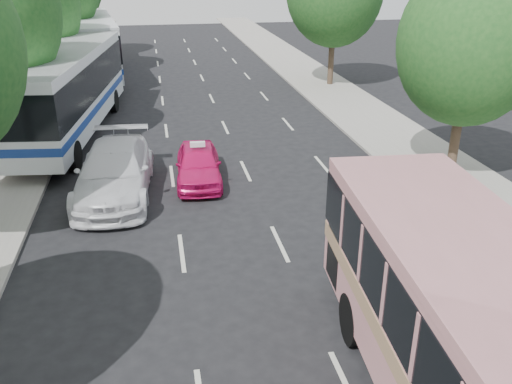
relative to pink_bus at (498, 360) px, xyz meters
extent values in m
plane|color=black|center=(-2.55, 4.00, -2.20)|extent=(120.00, 120.00, 0.00)
cube|color=#9E998E|center=(-11.05, 24.00, -2.13)|extent=(4.00, 90.00, 0.15)
cube|color=#9E998E|center=(5.95, 24.00, -2.14)|extent=(4.00, 90.00, 0.12)
cube|color=#9E998E|center=(-12.85, 24.00, -1.30)|extent=(0.30, 90.00, 1.50)
cylinder|color=#38281E|center=(-11.25, 18.00, -0.30)|extent=(0.36, 0.36, 3.80)
cylinder|color=#38281E|center=(-11.15, 26.00, -0.45)|extent=(0.36, 0.36, 3.50)
ellipsoid|color=#1A4B1B|center=(-11.15, 26.00, 3.23)|extent=(5.52, 5.52, 6.35)
cylinder|color=#38281E|center=(-11.05, 34.00, -0.21)|extent=(0.36, 0.36, 3.99)
cylinder|color=#38281E|center=(-11.25, 42.00, -0.34)|extent=(0.36, 0.36, 3.72)
cylinder|color=#38281E|center=(6.15, 12.00, -0.59)|extent=(0.36, 0.36, 3.23)
ellipsoid|color=#1A4B1B|center=(6.15, 12.00, 2.81)|extent=(5.10, 5.10, 5.87)
sphere|color=#1A4B1B|center=(6.55, 11.70, 3.83)|extent=(3.32, 3.31, 3.31)
cylinder|color=#38281E|center=(6.45, 28.00, -0.30)|extent=(0.36, 0.36, 3.80)
cube|color=#CA8287|center=(0.00, 0.00, -0.15)|extent=(3.59, 11.23, 2.96)
cube|color=#9E7A59|center=(0.00, 0.00, -0.49)|extent=(3.63, 11.25, 0.39)
cube|color=black|center=(0.00, 0.00, 0.40)|extent=(3.64, 11.26, 1.22)
cylinder|color=black|center=(-0.98, 3.40, -1.63)|extent=(0.42, 1.17, 1.15)
cylinder|color=black|center=(1.48, 3.22, -1.63)|extent=(0.42, 1.17, 1.15)
imported|color=#D71261|center=(-3.46, 13.26, -1.50)|extent=(1.90, 4.19, 1.39)
imported|color=silver|center=(-6.47, 12.57, -1.31)|extent=(2.87, 6.25, 1.77)
cube|color=white|center=(-8.85, 20.09, 0.07)|extent=(4.41, 13.39, 3.34)
cube|color=black|center=(-8.85, 20.09, 0.48)|extent=(4.46, 13.43, 1.64)
cube|color=navy|center=(-8.85, 20.09, -0.78)|extent=(4.45, 13.41, 0.33)
cube|color=white|center=(-8.85, 20.09, 1.67)|extent=(4.43, 13.41, 0.15)
cylinder|color=black|center=(-9.57, 24.37, -1.60)|extent=(0.50, 1.24, 1.20)
cylinder|color=black|center=(-7.10, 24.06, -1.60)|extent=(0.50, 1.24, 1.20)
cylinder|color=black|center=(-10.66, 15.68, -1.60)|extent=(0.50, 1.24, 1.20)
cylinder|color=black|center=(-8.19, 15.37, -1.60)|extent=(0.50, 1.24, 1.20)
cube|color=silver|center=(-8.85, 34.06, 0.11)|extent=(4.48, 13.58, 3.39)
cube|color=black|center=(-8.85, 34.06, 0.52)|extent=(4.53, 13.62, 1.67)
cube|color=navy|center=(-8.85, 34.06, -0.76)|extent=(4.52, 13.61, 0.33)
cube|color=silver|center=(-8.85, 34.06, 1.72)|extent=(4.50, 13.61, 0.16)
cylinder|color=black|center=(-10.64, 38.09, -1.59)|extent=(0.51, 1.26, 1.22)
cylinder|color=black|center=(-8.12, 38.41, -1.59)|extent=(0.51, 1.26, 1.22)
cylinder|color=black|center=(-9.53, 29.27, -1.59)|extent=(0.51, 1.26, 1.22)
cylinder|color=black|center=(-7.01, 29.59, -1.59)|extent=(0.51, 1.26, 1.22)
cube|color=silver|center=(-3.46, 13.26, -0.72)|extent=(0.56, 0.21, 0.18)
camera|label=1|loc=(-4.88, -5.75, 5.70)|focal=38.00mm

